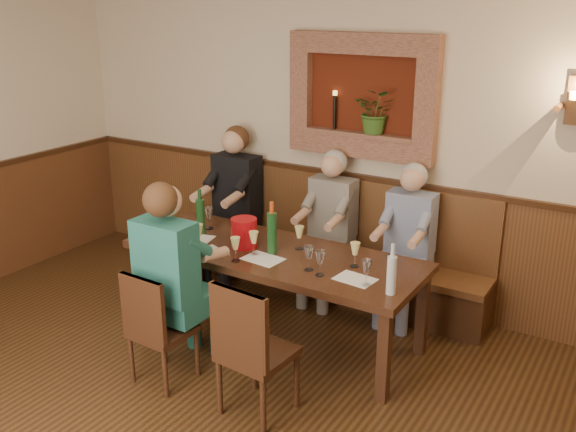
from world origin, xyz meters
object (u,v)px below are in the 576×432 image
(person_bench_mid, at_px, (328,241))
(water_bottle, at_px, (392,274))
(person_bench_right, at_px, (405,258))
(wine_bottle_green_b, at_px, (201,216))
(chair_near_left, at_px, (162,349))
(bench, at_px, (329,261))
(dining_table, at_px, (274,260))
(spittoon_bucket, at_px, (244,233))
(person_bench_left, at_px, (232,216))
(person_chair_front, at_px, (177,294))
(chair_near_right, at_px, (256,375))
(wine_bottle_green_a, at_px, (272,232))

(person_bench_mid, relative_size, water_bottle, 3.86)
(person_bench_right, relative_size, wine_bottle_green_b, 3.50)
(chair_near_left, bearing_deg, bench, 82.02)
(dining_table, relative_size, spittoon_bucket, 10.05)
(person_bench_left, xyz_separation_m, spittoon_bucket, (0.76, -0.87, 0.25))
(dining_table, bearing_deg, water_bottle, -11.93)
(dining_table, relative_size, person_bench_left, 1.60)
(chair_near_left, bearing_deg, person_chair_front, 92.01)
(person_chair_front, bearing_deg, person_bench_right, 55.20)
(dining_table, height_order, person_bench_left, person_bench_left)
(bench, xyz_separation_m, chair_near_left, (-0.34, -1.91, -0.07))
(chair_near_right, relative_size, person_bench_mid, 0.70)
(wine_bottle_green_a, bearing_deg, person_bench_left, 139.70)
(chair_near_left, height_order, person_chair_front, person_chair_front)
(dining_table, xyz_separation_m, water_bottle, (1.09, -0.23, 0.22))
(bench, xyz_separation_m, water_bottle, (1.09, -1.17, 0.57))
(bench, height_order, wine_bottle_green_a, wine_bottle_green_a)
(dining_table, distance_m, person_bench_left, 1.32)
(dining_table, bearing_deg, wine_bottle_green_a, -81.48)
(dining_table, bearing_deg, person_chair_front, -113.83)
(person_bench_right, bearing_deg, wine_bottle_green_b, -151.88)
(dining_table, height_order, chair_near_right, chair_near_right)
(person_chair_front, distance_m, spittoon_bucket, 0.79)
(person_bench_left, bearing_deg, bench, 6.03)
(person_chair_front, height_order, wine_bottle_green_b, person_chair_front)
(dining_table, height_order, person_bench_right, person_bench_right)
(water_bottle, bearing_deg, chair_near_left, -152.71)
(person_bench_right, bearing_deg, chair_near_right, -100.53)
(person_bench_right, distance_m, person_chair_front, 1.97)
(chair_near_right, relative_size, water_bottle, 2.69)
(dining_table, distance_m, wine_bottle_green_b, 0.78)
(chair_near_left, distance_m, water_bottle, 1.73)
(bench, relative_size, wine_bottle_green_a, 7.11)
(dining_table, bearing_deg, chair_near_right, -64.09)
(wine_bottle_green_b, bearing_deg, person_bench_right, 28.12)
(spittoon_bucket, bearing_deg, bench, 75.16)
(person_chair_front, height_order, wine_bottle_green_a, person_chair_front)
(person_bench_left, height_order, person_bench_mid, person_bench_left)
(water_bottle, bearing_deg, person_chair_front, -159.07)
(chair_near_right, bearing_deg, bench, 108.12)
(chair_near_right, distance_m, person_bench_left, 2.32)
(bench, bearing_deg, dining_table, -90.00)
(chair_near_left, distance_m, wine_bottle_green_b, 1.25)
(person_bench_left, bearing_deg, chair_near_left, -69.37)
(chair_near_right, relative_size, wine_bottle_green_b, 2.48)
(bench, relative_size, chair_near_left, 3.44)
(wine_bottle_green_a, bearing_deg, water_bottle, -10.16)
(spittoon_bucket, height_order, wine_bottle_green_a, wine_bottle_green_a)
(chair_near_right, xyz_separation_m, person_chair_front, (-0.79, 0.15, 0.33))
(person_bench_mid, bearing_deg, person_bench_left, -179.82)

